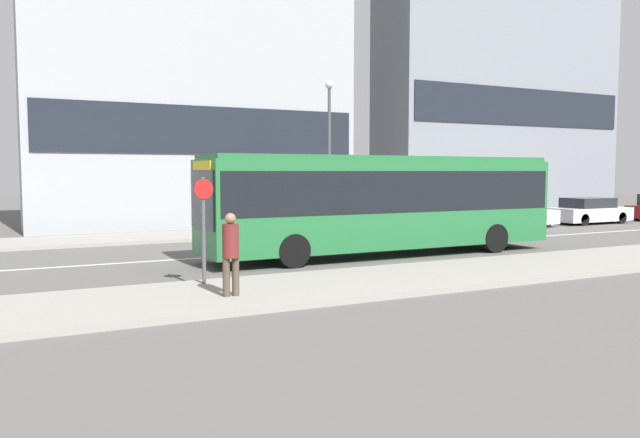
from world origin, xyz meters
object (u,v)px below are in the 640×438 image
(pedestrian_near_stop, at_px, (231,249))
(city_bus, at_px, (383,199))
(parked_car_1, at_px, (589,211))
(parked_car_0, at_px, (513,214))
(bus_stop_sign, at_px, (204,221))
(street_lamp, at_px, (329,139))

(pedestrian_near_stop, bearing_deg, city_bus, 35.86)
(parked_car_1, bearing_deg, parked_car_0, -179.78)
(parked_car_1, distance_m, bus_stop_sign, 24.50)
(city_bus, distance_m, parked_car_1, 17.10)
(parked_car_0, bearing_deg, bus_stop_sign, -154.07)
(city_bus, height_order, parked_car_1, city_bus)
(city_bus, distance_m, pedestrian_near_stop, 8.22)
(parked_car_1, height_order, bus_stop_sign, bus_stop_sign)
(city_bus, bearing_deg, parked_car_1, 14.17)
(parked_car_1, bearing_deg, bus_stop_sign, -159.43)
(parked_car_0, xyz_separation_m, bus_stop_sign, (-17.65, -8.58, 0.89))
(city_bus, bearing_deg, street_lamp, 70.87)
(pedestrian_near_stop, bearing_deg, street_lamp, 55.23)
(pedestrian_near_stop, height_order, street_lamp, street_lamp)
(parked_car_0, distance_m, bus_stop_sign, 19.65)
(bus_stop_sign, height_order, street_lamp, street_lamp)
(parked_car_0, xyz_separation_m, street_lamp, (-9.01, 1.74, 3.44))
(parked_car_0, height_order, pedestrian_near_stop, pedestrian_near_stop)
(parked_car_1, bearing_deg, pedestrian_near_stop, -155.84)
(parked_car_0, height_order, parked_car_1, parked_car_0)
(city_bus, height_order, street_lamp, street_lamp)
(city_bus, xyz_separation_m, pedestrian_near_stop, (-6.71, -4.70, -0.72))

